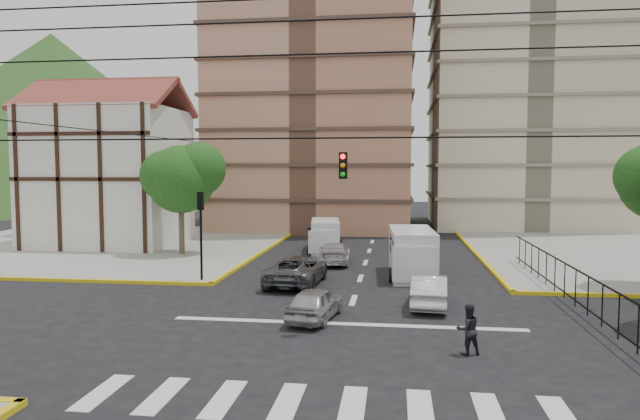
% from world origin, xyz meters
% --- Properties ---
extents(ground, '(160.00, 160.00, 0.00)m').
position_xyz_m(ground, '(0.00, 0.00, 0.00)').
color(ground, black).
rests_on(ground, ground).
extents(sidewalk_nw, '(26.00, 26.00, 0.15)m').
position_xyz_m(sidewalk_nw, '(-20.00, 20.00, 0.07)').
color(sidewalk_nw, gray).
rests_on(sidewalk_nw, ground).
extents(crosswalk_stripes, '(12.00, 2.40, 0.01)m').
position_xyz_m(crosswalk_stripes, '(0.00, -6.00, 0.01)').
color(crosswalk_stripes, silver).
rests_on(crosswalk_stripes, ground).
extents(stop_line, '(13.00, 0.40, 0.01)m').
position_xyz_m(stop_line, '(0.00, 1.20, 0.01)').
color(stop_line, silver).
rests_on(stop_line, ground).
extents(tudor_building, '(10.80, 8.05, 12.23)m').
position_xyz_m(tudor_building, '(-19.00, 20.00, 5.25)').
color(tudor_building, silver).
rests_on(tudor_building, ground).
extents(distant_hill, '(70.00, 70.00, 28.00)m').
position_xyz_m(distant_hill, '(-55.00, 70.00, 14.00)').
color(distant_hill, '#28521B').
rests_on(distant_hill, ground).
extents(park_fence, '(0.10, 22.50, 1.66)m').
position_xyz_m(park_fence, '(9.00, 4.50, 0.00)').
color(park_fence, black).
rests_on(park_fence, ground).
extents(tree_tudor, '(5.39, 4.40, 7.43)m').
position_xyz_m(tree_tudor, '(-11.90, 16.01, 5.22)').
color(tree_tudor, '#473828').
rests_on(tree_tudor, ground).
extents(traffic_light_nw, '(0.28, 0.22, 4.40)m').
position_xyz_m(traffic_light_nw, '(-7.80, 7.80, 3.11)').
color(traffic_light_nw, black).
rests_on(traffic_light_nw, ground).
extents(traffic_light_hanging, '(18.00, 9.12, 0.92)m').
position_xyz_m(traffic_light_hanging, '(0.00, -2.04, 5.90)').
color(traffic_light_hanging, black).
rests_on(traffic_light_hanging, ground).
extents(van_right_lane, '(2.46, 5.66, 2.50)m').
position_xyz_m(van_right_lane, '(2.65, 10.59, 1.22)').
color(van_right_lane, silver).
rests_on(van_right_lane, ground).
extents(van_left_lane, '(2.45, 4.97, 2.15)m').
position_xyz_m(van_left_lane, '(-3.01, 19.17, 1.04)').
color(van_left_lane, silver).
rests_on(van_left_lane, ground).
extents(car_silver_front_left, '(2.04, 3.84, 1.24)m').
position_xyz_m(car_silver_front_left, '(-1.20, 1.67, 0.62)').
color(car_silver_front_left, '#A8A8AC').
rests_on(car_silver_front_left, ground).
extents(car_white_front_right, '(1.71, 4.14, 1.33)m').
position_xyz_m(car_white_front_right, '(3.20, 4.32, 0.67)').
color(car_white_front_right, silver).
rests_on(car_white_front_right, ground).
extents(car_grey_mid_left, '(2.68, 5.33, 1.45)m').
position_xyz_m(car_grey_mid_left, '(-3.02, 8.02, 0.72)').
color(car_grey_mid_left, '#53575A').
rests_on(car_grey_mid_left, ground).
extents(car_silver_rear_left, '(2.10, 4.58, 1.30)m').
position_xyz_m(car_silver_rear_left, '(-1.84, 14.36, 0.65)').
color(car_silver_rear_left, silver).
rests_on(car_silver_rear_left, ground).
extents(car_darkgrey_mid_right, '(1.53, 3.67, 1.24)m').
position_xyz_m(car_darkgrey_mid_right, '(2.59, 15.94, 0.62)').
color(car_darkgrey_mid_right, black).
rests_on(car_darkgrey_mid_right, ground).
extents(car_white_rear_right, '(1.85, 4.61, 1.49)m').
position_xyz_m(car_white_rear_right, '(3.07, 20.52, 0.74)').
color(car_white_rear_right, white).
rests_on(car_white_rear_right, ground).
extents(pedestrian_crosswalk, '(0.91, 0.80, 1.56)m').
position_xyz_m(pedestrian_crosswalk, '(4.01, -1.73, 0.78)').
color(pedestrian_crosswalk, black).
rests_on(pedestrian_crosswalk, ground).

